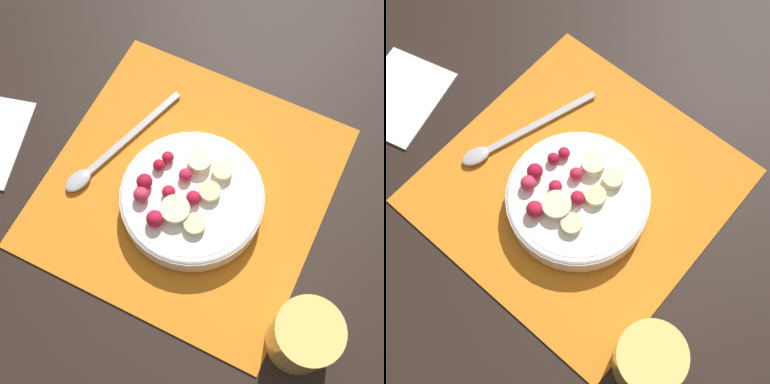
# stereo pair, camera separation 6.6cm
# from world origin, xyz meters

# --- Properties ---
(ground_plane) EXTENTS (3.00, 3.00, 0.00)m
(ground_plane) POSITION_xyz_m (0.00, 0.00, 0.00)
(ground_plane) COLOR black
(placemat) EXTENTS (0.37, 0.36, 0.01)m
(placemat) POSITION_xyz_m (0.00, 0.00, 0.00)
(placemat) COLOR orange
(placemat) RESTS_ON ground_plane
(fruit_bowl) EXTENTS (0.18, 0.18, 0.05)m
(fruit_bowl) POSITION_xyz_m (-0.02, -0.02, 0.03)
(fruit_bowl) COLOR white
(fruit_bowl) RESTS_ON placemat
(spoon) EXTENTS (0.21, 0.08, 0.01)m
(spoon) POSITION_xyz_m (-0.02, 0.12, 0.01)
(spoon) COLOR #B2B2B7
(spoon) RESTS_ON placemat
(drinking_glass) EXTENTS (0.08, 0.08, 0.09)m
(drinking_glass) POSITION_xyz_m (-0.12, -0.21, 0.04)
(drinking_glass) COLOR #F4CC66
(drinking_glass) RESTS_ON ground_plane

